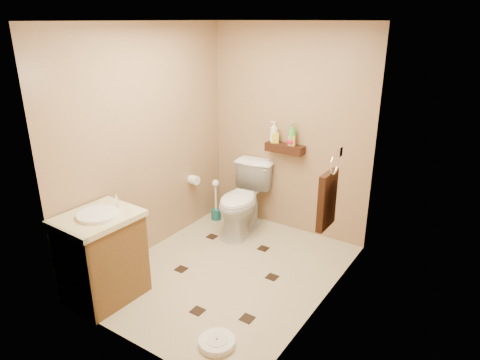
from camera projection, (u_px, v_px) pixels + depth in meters
The scene contains 19 objects.
ground at pixel (227, 272), 4.36m from camera, with size 2.50×2.50×0.00m, color tan.
wall_back at pixel (289, 132), 4.91m from camera, with size 2.00×0.04×2.40m, color #9E7E5A.
wall_front at pixel (122, 206), 2.96m from camera, with size 2.00×0.04×2.40m, color #9E7E5A.
wall_left at pixel (148, 143), 4.45m from camera, with size 0.04×2.50×2.40m, color #9E7E5A.
wall_right at pixel (328, 181), 3.42m from camera, with size 0.04×2.50×2.40m, color #9E7E5A.
ceiling at pixel (224, 21), 3.51m from camera, with size 2.00×2.50×0.02m, color silver.
wall_shelf at pixel (285, 148), 4.91m from camera, with size 0.46×0.14×0.10m, color #32180D.
floor_accents at pixel (229, 273), 4.32m from camera, with size 1.25×1.37×0.01m.
toilet at pixel (243, 200), 5.04m from camera, with size 0.46×0.81×0.83m, color white.
vanity at pixel (102, 256), 3.83m from camera, with size 0.58×0.70×0.95m.
bathroom_scale at pixel (217, 342), 3.37m from camera, with size 0.32×0.32×0.06m.
toilet_brush at pixel (216, 206), 5.43m from camera, with size 0.12×0.12×0.54m.
towel_ring at pixel (328, 198), 3.75m from camera, with size 0.12×0.30×0.76m.
toilet_paper at pixel (194, 180), 5.14m from camera, with size 0.12×0.11×0.12m.
bottle_a at pixel (274, 132), 4.93m from camera, with size 0.10×0.10×0.25m, color white.
bottle_b at pixel (276, 135), 4.93m from camera, with size 0.08×0.08×0.18m, color yellow.
bottle_c at pixel (291, 139), 4.83m from camera, with size 0.11×0.11×0.14m, color red.
bottle_d at pixel (292, 134), 4.80m from camera, with size 0.10×0.10×0.25m, color green.
bottle_e at pixel (292, 138), 4.82m from camera, with size 0.08×0.08×0.17m, color #FA9053.
Camera 1 is at (2.17, -3.05, 2.42)m, focal length 32.00 mm.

